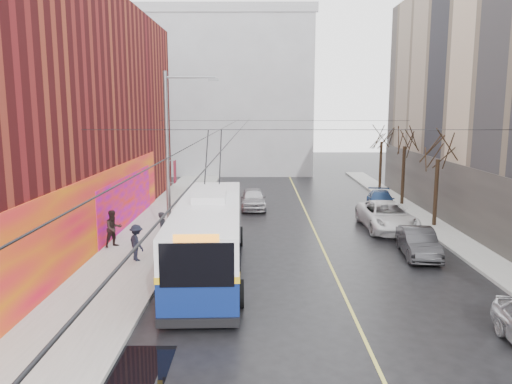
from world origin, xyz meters
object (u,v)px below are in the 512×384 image
pedestrian_a (163,230)px  pedestrian_c (137,243)px  tree_mid (405,136)px  trolleybus (209,235)px  parked_car_d (381,201)px  following_car (253,199)px  tree_near (439,147)px  pedestrian_b (113,229)px  parked_car_c (387,216)px  tree_far (382,133)px  parked_car_b (418,243)px  streetlight_pole (171,158)px

pedestrian_a → pedestrian_c: bearing=175.1°
tree_mid → trolleybus: tree_mid is taller
parked_car_d → tree_mid: bearing=47.5°
following_car → tree_near: bearing=-29.4°
pedestrian_a → pedestrian_b: pedestrian_b is taller
parked_car_c → tree_far: bearing=76.6°
tree_mid → following_car: 12.19m
tree_near → parked_car_c: bearing=-168.7°
pedestrian_a → pedestrian_b: bearing=102.4°
parked_car_c → pedestrian_b: size_ratio=3.10×
parked_car_b → pedestrian_a: bearing=-179.7°
streetlight_pole → pedestrian_a: streetlight_pole is taller
tree_near → streetlight_pole: bearing=-158.4°
following_car → parked_car_d: bearing=-4.2°
tree_near → tree_far: tree_far is taller
tree_near → pedestrian_b: (-18.38, -5.04, -3.86)m
tree_mid → trolleybus: 20.63m
parked_car_d → pedestrian_b: pedestrian_b is taller
parked_car_c → streetlight_pole: bearing=-157.3°
tree_far → pedestrian_a: tree_far is taller
parked_car_d → pedestrian_b: 19.45m
tree_mid → following_car: size_ratio=1.50×
tree_far → parked_car_b: (-2.98, -20.24, -4.44)m
trolleybus → parked_car_d: (11.08, 13.99, -1.03)m
tree_near → following_car: size_ratio=1.44×
tree_mid → tree_far: (0.00, 7.00, -0.11)m
parked_car_b → parked_car_d: 11.72m
pedestrian_c → parked_car_c: bearing=-101.9°
tree_far → trolleybus: (-13.08, -22.55, -3.45)m
parked_car_c → parked_car_b: bearing=-90.0°
tree_mid → pedestrian_c: 22.40m
tree_near → pedestrian_b: bearing=-164.7°
tree_near → parked_car_c: tree_near is taller
trolleybus → parked_car_b: bearing=10.8°
tree_mid → streetlight_pole: bearing=-139.3°
tree_near → tree_far: 14.00m
trolleybus → tree_far: bearing=57.8°
pedestrian_a → pedestrian_c: size_ratio=1.08×
tree_mid → parked_car_c: (-3.11, -7.62, -4.42)m
tree_near → pedestrian_a: (-15.79, -5.16, -3.89)m
tree_near → tree_far: size_ratio=0.97×
following_car → pedestrian_c: bearing=-114.7°
tree_mid → parked_car_d: bearing=-142.0°
parked_car_b → pedestrian_c: 13.69m
tree_mid → parked_car_c: size_ratio=1.12×
trolleybus → following_car: trolleybus is taller
parked_car_c → pedestrian_c: size_ratio=3.45×
parked_car_c → parked_car_d: size_ratio=1.30×
parked_car_d → pedestrian_a: (-13.79, -10.60, 0.41)m
trolleybus → pedestrian_a: 4.38m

